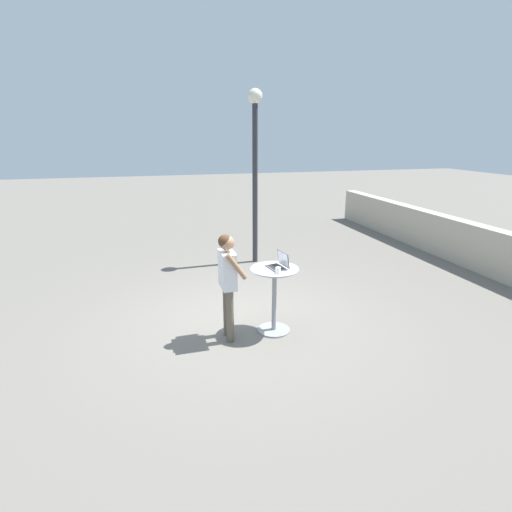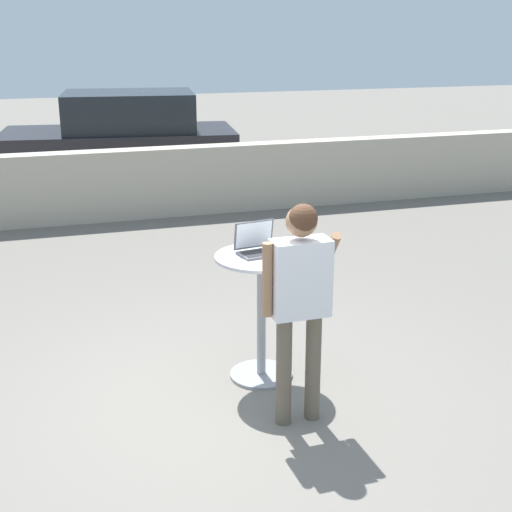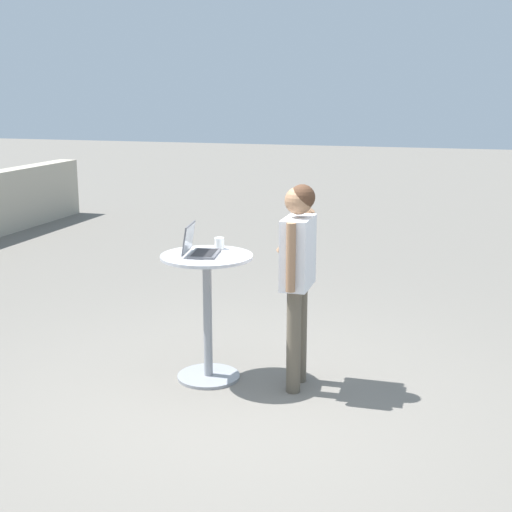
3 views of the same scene
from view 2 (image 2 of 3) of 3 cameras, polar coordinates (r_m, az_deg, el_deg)
ground_plane at (r=5.38m, az=-2.44°, el=-12.11°), size 50.00×50.00×0.00m
pavement_kerb at (r=10.53m, az=-10.61°, el=5.64°), size 14.32×0.35×1.00m
cafe_table at (r=5.56m, az=0.44°, el=-3.62°), size 0.72×0.72×1.02m
laptop at (r=5.47m, az=0.16°, el=0.81°), size 0.36×0.30×0.24m
coffee_mug at (r=5.47m, az=2.85°, el=0.66°), size 0.11×0.08×0.09m
standing_person at (r=4.81m, az=3.54°, el=-2.61°), size 0.54×0.36×1.60m
parked_car_near_street at (r=12.77m, az=-10.63°, el=9.19°), size 4.18×2.36×1.61m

